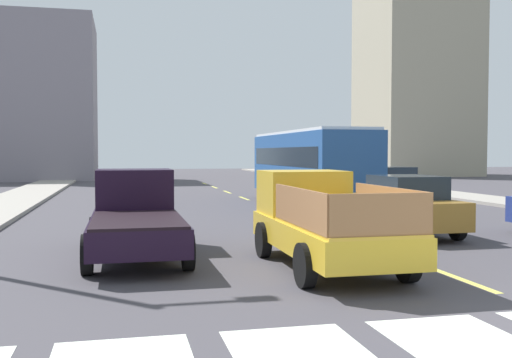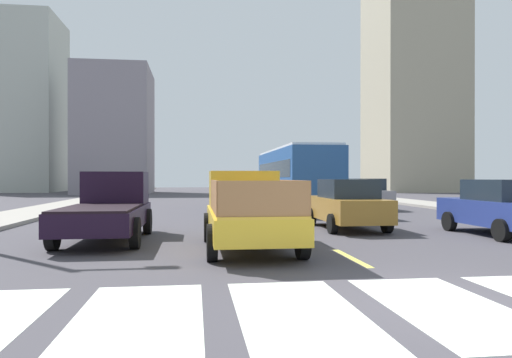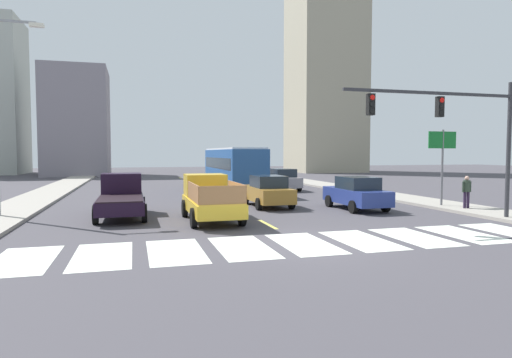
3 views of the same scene
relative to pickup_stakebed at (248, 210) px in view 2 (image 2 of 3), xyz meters
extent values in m
plane|color=#454148|center=(2.09, -5.95, -0.94)|extent=(160.00, 160.00, 0.00)
cube|color=#9C958B|center=(13.34, 12.05, -0.86)|extent=(2.83, 110.00, 0.15)
cube|color=#9C958B|center=(-9.16, 12.05, -0.86)|extent=(2.83, 110.00, 0.15)
cube|color=silver|center=(-2.05, -5.95, -0.93)|extent=(1.63, 3.54, 0.01)
cube|color=silver|center=(0.02, -5.95, -0.93)|extent=(1.63, 3.54, 0.01)
cube|color=silver|center=(2.09, -5.95, -0.93)|extent=(1.63, 3.54, 0.01)
cube|color=#D2CB51|center=(2.09, -1.95, -0.93)|extent=(0.16, 2.40, 0.01)
cube|color=#D2CB51|center=(2.09, 3.05, -0.93)|extent=(0.16, 2.40, 0.01)
cube|color=#D2CB51|center=(2.09, 8.05, -0.93)|extent=(0.16, 2.40, 0.01)
cube|color=#D2CB51|center=(2.09, 13.05, -0.93)|extent=(0.16, 2.40, 0.01)
cube|color=#D2CB51|center=(2.09, 18.05, -0.93)|extent=(0.16, 2.40, 0.01)
cube|color=#D2CB51|center=(2.09, 23.05, -0.93)|extent=(0.16, 2.40, 0.01)
cube|color=#D2CB51|center=(2.09, 28.05, -0.93)|extent=(0.16, 2.40, 0.01)
cube|color=#D2CB51|center=(2.09, 33.05, -0.93)|extent=(0.16, 2.40, 0.01)
cube|color=gold|center=(0.00, -0.44, -0.26)|extent=(1.96, 5.20, 0.56)
cube|color=gold|center=(0.00, 1.26, 0.52)|extent=(1.84, 1.60, 1.00)
cube|color=#19232D|center=(0.00, 1.70, 0.70)|extent=(1.72, 0.08, 0.56)
cube|color=gold|center=(0.00, -1.39, 0.05)|extent=(1.84, 3.30, 0.06)
cylinder|color=black|center=(-0.98, 1.12, -0.54)|extent=(0.22, 0.80, 0.80)
cylinder|color=black|center=(0.98, 1.12, -0.54)|extent=(0.22, 0.80, 0.80)
cylinder|color=black|center=(-0.98, -2.00, -0.54)|extent=(0.22, 0.80, 0.80)
cylinder|color=black|center=(0.98, -2.00, -0.54)|extent=(0.22, 0.80, 0.80)
cube|color=#92633D|center=(-0.90, -1.39, 0.43)|extent=(0.06, 3.17, 0.70)
cube|color=#92633D|center=(0.90, -1.39, 0.43)|extent=(0.06, 3.17, 0.70)
cube|color=#92633D|center=(0.00, -2.97, 0.43)|extent=(1.80, 0.06, 0.70)
cube|color=black|center=(-3.80, 1.54, -0.26)|extent=(1.96, 5.20, 0.56)
cube|color=black|center=(-3.80, 3.24, 0.52)|extent=(1.84, 1.60, 1.00)
cube|color=#19232D|center=(-3.80, 3.68, 0.70)|extent=(1.72, 0.08, 0.56)
cube|color=black|center=(-3.80, 0.59, 0.05)|extent=(1.84, 3.30, 0.06)
cylinder|color=black|center=(-4.78, 3.10, -0.54)|extent=(0.22, 0.80, 0.80)
cylinder|color=black|center=(-2.82, 3.10, -0.54)|extent=(0.22, 0.80, 0.80)
cylinder|color=black|center=(-4.78, -0.02, -0.54)|extent=(0.22, 0.80, 0.80)
cylinder|color=black|center=(-2.82, -0.02, -0.54)|extent=(0.22, 0.80, 0.80)
cube|color=#254F8D|center=(4.05, 13.30, 0.91)|extent=(2.50, 10.80, 2.70)
cube|color=#19232D|center=(4.05, 13.30, 1.26)|extent=(2.52, 9.94, 0.80)
cube|color=silver|center=(4.05, 13.30, 2.32)|extent=(2.40, 10.37, 0.12)
cylinder|color=black|center=(2.80, 16.65, -0.44)|extent=(0.22, 1.00, 1.00)
cylinder|color=black|center=(5.30, 16.65, -0.44)|extent=(0.22, 1.00, 1.00)
cylinder|color=black|center=(2.80, 10.33, -0.44)|extent=(0.22, 1.00, 1.00)
cylinder|color=black|center=(5.30, 10.33, -0.44)|extent=(0.22, 1.00, 1.00)
cube|color=olive|center=(3.87, 3.82, -0.24)|extent=(1.80, 4.40, 0.76)
cube|color=#1E2833|center=(3.87, 3.67, 0.46)|extent=(1.58, 2.11, 0.64)
cylinder|color=black|center=(2.97, 5.19, -0.62)|extent=(0.22, 0.64, 0.64)
cylinder|color=black|center=(4.77, 5.19, -0.62)|extent=(0.22, 0.64, 0.64)
cylinder|color=black|center=(2.97, 2.46, -0.62)|extent=(0.22, 0.64, 0.64)
cylinder|color=black|center=(4.77, 2.46, -0.62)|extent=(0.22, 0.64, 0.64)
cube|color=gray|center=(8.10, 13.55, -0.24)|extent=(1.80, 4.40, 0.76)
cube|color=#1E2833|center=(8.10, 13.40, 0.46)|extent=(1.58, 2.11, 0.64)
cylinder|color=black|center=(7.20, 14.92, -0.62)|extent=(0.22, 0.64, 0.64)
cylinder|color=black|center=(9.00, 14.92, -0.62)|extent=(0.22, 0.64, 0.64)
cylinder|color=black|center=(7.20, 12.19, -0.62)|extent=(0.22, 0.64, 0.64)
cylinder|color=black|center=(9.00, 12.19, -0.62)|extent=(0.22, 0.64, 0.64)
cube|color=navy|center=(7.98, 1.43, -0.24)|extent=(1.80, 4.40, 0.76)
cube|color=#1E2833|center=(7.98, 1.28, 0.46)|extent=(1.58, 2.11, 0.64)
cylinder|color=black|center=(7.08, 2.79, -0.62)|extent=(0.22, 0.64, 0.64)
cylinder|color=black|center=(8.88, 2.79, -0.62)|extent=(0.22, 0.64, 0.64)
cylinder|color=black|center=(7.08, 0.06, -0.62)|extent=(0.22, 0.64, 0.64)
cube|color=gray|center=(-10.28, 43.08, 6.04)|extent=(7.90, 9.52, 13.96)
cube|color=#AEB3A7|center=(-23.60, 49.81, 9.83)|extent=(11.07, 9.33, 21.52)
camera|label=1|loc=(-4.11, -11.79, 1.44)|focal=41.30mm
camera|label=2|loc=(-1.33, -12.09, 0.85)|focal=33.34mm
camera|label=3|loc=(-3.23, -19.11, 2.02)|focal=30.71mm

